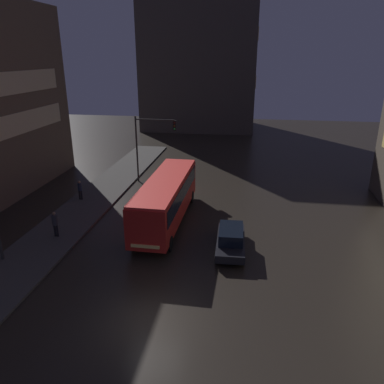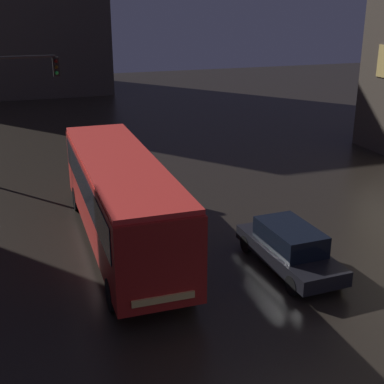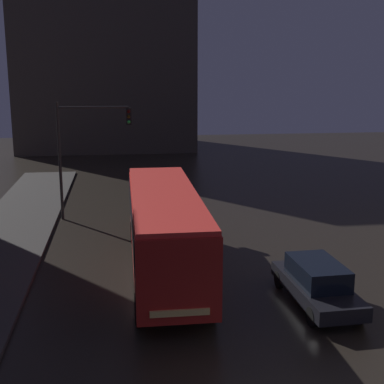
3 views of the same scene
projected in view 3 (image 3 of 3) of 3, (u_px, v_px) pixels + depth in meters
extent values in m
cube|color=#383333|center=(105.00, 41.00, 56.30)|extent=(18.00, 12.00, 22.54)
cube|color=#E0B25B|center=(189.00, 74.00, 58.25)|extent=(0.24, 10.20, 1.80)
cube|color=#E0B25B|center=(189.00, 8.00, 56.77)|extent=(0.24, 10.20, 1.80)
cube|color=#AD1E19|center=(165.00, 229.00, 21.01)|extent=(2.66, 11.27, 2.66)
cube|color=black|center=(164.00, 215.00, 20.89)|extent=(2.71, 10.37, 1.10)
cube|color=red|center=(164.00, 194.00, 20.71)|extent=(2.61, 11.04, 0.16)
cube|color=#F4CC72|center=(180.00, 313.00, 15.75)|extent=(1.79, 0.12, 0.20)
cylinder|color=black|center=(211.00, 305.00, 17.37)|extent=(0.26, 1.00, 1.00)
cylinder|color=black|center=(139.00, 309.00, 17.08)|extent=(0.26, 1.00, 1.00)
cylinder|color=black|center=(183.00, 231.00, 25.55)|extent=(0.26, 1.00, 1.00)
cylinder|color=black|center=(133.00, 233.00, 25.25)|extent=(0.26, 1.00, 1.00)
cube|color=black|center=(316.00, 289.00, 18.53)|extent=(1.92, 4.66, 0.50)
cube|color=black|center=(317.00, 272.00, 18.40)|extent=(1.58, 2.58, 0.72)
cylinder|color=black|center=(359.00, 313.00, 17.18)|extent=(0.22, 0.65, 0.64)
cylinder|color=black|center=(313.00, 317.00, 16.91)|extent=(0.22, 0.65, 0.64)
cylinder|color=black|center=(319.00, 277.00, 20.25)|extent=(0.22, 0.65, 0.64)
cylinder|color=black|center=(279.00, 279.00, 19.98)|extent=(0.22, 0.65, 0.64)
cylinder|color=#2D2D2D|center=(60.00, 162.00, 28.77)|extent=(0.16, 0.16, 6.40)
cylinder|color=#2D2D2D|center=(93.00, 107.00, 28.39)|extent=(3.74, 0.12, 0.12)
cube|color=black|center=(129.00, 116.00, 28.75)|extent=(0.30, 0.24, 0.90)
sphere|color=#390706|center=(129.00, 111.00, 28.56)|extent=(0.18, 0.18, 0.18)
sphere|color=#3B2B07|center=(129.00, 117.00, 28.62)|extent=(0.18, 0.18, 0.18)
sphere|color=green|center=(129.00, 122.00, 28.68)|extent=(0.18, 0.18, 0.18)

